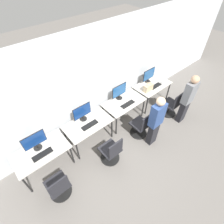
{
  "coord_description": "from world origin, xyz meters",
  "views": [
    {
      "loc": [
        -2.04,
        -2.24,
        4.0
      ],
      "look_at": [
        0.0,
        0.14,
        0.87
      ],
      "focal_mm": 28.0,
      "sensor_mm": 36.0,
      "label": 1
    }
  ],
  "objects": [
    {
      "name": "desk_far_right",
      "position": [
        1.87,
        0.34,
        0.64
      ],
      "size": [
        1.19,
        0.68,
        0.72
      ],
      "color": "#BCB7AD",
      "rests_on": "ground_plane"
    },
    {
      "name": "handbag",
      "position": [
        1.51,
        0.24,
        0.83
      ],
      "size": [
        0.3,
        0.18,
        0.25
      ],
      "color": "tan",
      "rests_on": "desk_far_right"
    },
    {
      "name": "keyboard_far_right",
      "position": [
        1.87,
        0.23,
        0.73
      ],
      "size": [
        0.44,
        0.14,
        0.02
      ],
      "color": "black",
      "rests_on": "desk_far_right"
    },
    {
      "name": "keyboard_right",
      "position": [
        0.62,
        0.19,
        0.73
      ],
      "size": [
        0.44,
        0.14,
        0.02
      ],
      "color": "black",
      "rests_on": "desk_right"
    },
    {
      "name": "ground_plane",
      "position": [
        0.0,
        0.0,
        0.0
      ],
      "size": [
        20.0,
        20.0,
        0.0
      ],
      "primitive_type": "plane",
      "color": "slate"
    },
    {
      "name": "monitor_left",
      "position": [
        -0.62,
        0.54,
        0.96
      ],
      "size": [
        0.49,
        0.19,
        0.46
      ],
      "color": "black",
      "rests_on": "desk_left"
    },
    {
      "name": "office_chair_far_left",
      "position": [
        -1.93,
        -0.43,
        0.35
      ],
      "size": [
        0.48,
        0.48,
        0.86
      ],
      "color": "black",
      "rests_on": "ground_plane"
    },
    {
      "name": "person_far_right",
      "position": [
        1.93,
        -0.82,
        0.87
      ],
      "size": [
        0.36,
        0.21,
        1.59
      ],
      "color": "#232328",
      "rests_on": "ground_plane"
    },
    {
      "name": "mouse_far_left",
      "position": [
        -1.59,
        0.22,
        0.73
      ],
      "size": [
        0.06,
        0.09,
        0.03
      ],
      "color": "silver",
      "rests_on": "desk_far_left"
    },
    {
      "name": "keyboard_left",
      "position": [
        -0.62,
        0.25,
        0.73
      ],
      "size": [
        0.44,
        0.14,
        0.02
      ],
      "color": "black",
      "rests_on": "desk_left"
    },
    {
      "name": "mouse_far_right",
      "position": [
        2.17,
        0.24,
        0.73
      ],
      "size": [
        0.06,
        0.09,
        0.03
      ],
      "color": "silver",
      "rests_on": "desk_far_right"
    },
    {
      "name": "office_chair_right",
      "position": [
        0.58,
        -0.41,
        0.35
      ],
      "size": [
        0.48,
        0.48,
        0.86
      ],
      "color": "black",
      "rests_on": "ground_plane"
    },
    {
      "name": "mouse_left",
      "position": [
        -0.33,
        0.23,
        0.73
      ],
      "size": [
        0.06,
        0.09,
        0.03
      ],
      "color": "silver",
      "rests_on": "desk_left"
    },
    {
      "name": "monitor_far_left",
      "position": [
        -1.87,
        0.47,
        0.96
      ],
      "size": [
        0.49,
        0.19,
        0.46
      ],
      "color": "black",
      "rests_on": "desk_far_left"
    },
    {
      "name": "monitor_far_right",
      "position": [
        1.87,
        0.55,
        0.96
      ],
      "size": [
        0.49,
        0.19,
        0.46
      ],
      "color": "black",
      "rests_on": "desk_far_right"
    },
    {
      "name": "mouse_right",
      "position": [
        0.93,
        0.17,
        0.73
      ],
      "size": [
        0.06,
        0.09,
        0.03
      ],
      "color": "silver",
      "rests_on": "desk_right"
    },
    {
      "name": "person_right",
      "position": [
        0.62,
        -0.77,
        0.86
      ],
      "size": [
        0.36,
        0.21,
        1.58
      ],
      "color": "#232328",
      "rests_on": "ground_plane"
    },
    {
      "name": "office_chair_left",
      "position": [
        -0.56,
        -0.49,
        0.35
      ],
      "size": [
        0.48,
        0.48,
        0.86
      ],
      "color": "black",
      "rests_on": "ground_plane"
    },
    {
      "name": "desk_left",
      "position": [
        -0.62,
        0.34,
        0.64
      ],
      "size": [
        1.19,
        0.68,
        0.72
      ],
      "color": "#BCB7AD",
      "rests_on": "ground_plane"
    },
    {
      "name": "desk_far_left",
      "position": [
        -1.87,
        0.34,
        0.64
      ],
      "size": [
        1.19,
        0.68,
        0.72
      ],
      "color": "#BCB7AD",
      "rests_on": "ground_plane"
    },
    {
      "name": "keyboard_far_left",
      "position": [
        -1.87,
        0.24,
        0.73
      ],
      "size": [
        0.44,
        0.14,
        0.02
      ],
      "color": "black",
      "rests_on": "desk_far_left"
    },
    {
      "name": "wall_back",
      "position": [
        0.0,
        0.81,
        1.4
      ],
      "size": [
        12.0,
        0.05,
        2.8
      ],
      "color": "silver",
      "rests_on": "ground_plane"
    },
    {
      "name": "desk_right",
      "position": [
        0.62,
        0.34,
        0.64
      ],
      "size": [
        1.19,
        0.68,
        0.72
      ],
      "color": "#BCB7AD",
      "rests_on": "ground_plane"
    },
    {
      "name": "monitor_right",
      "position": [
        0.62,
        0.55,
        0.96
      ],
      "size": [
        0.49,
        0.19,
        0.46
      ],
      "color": "black",
      "rests_on": "desk_right"
    },
    {
      "name": "office_chair_far_right",
      "position": [
        1.9,
        -0.45,
        0.35
      ],
      "size": [
        0.48,
        0.48,
        0.86
      ],
      "color": "black",
      "rests_on": "ground_plane"
    }
  ]
}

